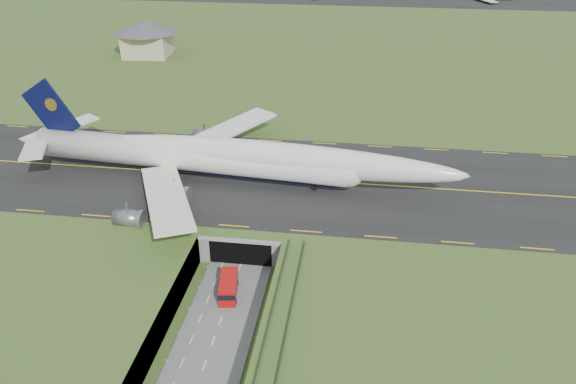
# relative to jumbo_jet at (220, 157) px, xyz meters

# --- Properties ---
(ground) EXTENTS (900.00, 900.00, 0.00)m
(ground) POSITION_rel_jumbo_jet_xyz_m (9.13, -30.41, -11.76)
(ground) COLOR #486227
(ground) RESTS_ON ground
(airfield_deck) EXTENTS (800.00, 800.00, 6.00)m
(airfield_deck) POSITION_rel_jumbo_jet_xyz_m (9.13, -30.41, -8.76)
(airfield_deck) COLOR gray
(airfield_deck) RESTS_ON ground
(trench_road) EXTENTS (12.00, 75.00, 0.20)m
(trench_road) POSITION_rel_jumbo_jet_xyz_m (9.13, -37.91, -11.66)
(trench_road) COLOR slate
(trench_road) RESTS_ON ground
(taxiway) EXTENTS (800.00, 44.00, 0.18)m
(taxiway) POSITION_rel_jumbo_jet_xyz_m (9.13, 2.59, -5.67)
(taxiway) COLOR black
(taxiway) RESTS_ON airfield_deck
(tunnel_portal) EXTENTS (17.00, 22.30, 6.00)m
(tunnel_portal) POSITION_rel_jumbo_jet_xyz_m (9.13, -13.70, -8.43)
(tunnel_portal) COLOR gray
(tunnel_portal) RESTS_ON ground
(guideway) EXTENTS (3.00, 53.00, 7.05)m
(guideway) POSITION_rel_jumbo_jet_xyz_m (20.13, -49.52, -6.44)
(guideway) COLOR #A8A8A3
(guideway) RESTS_ON ground
(jumbo_jet) EXTENTS (102.66, 64.35, 21.36)m
(jumbo_jet) POSITION_rel_jumbo_jet_xyz_m (0.00, 0.00, 0.00)
(jumbo_jet) COLOR white
(jumbo_jet) RESTS_ON ground
(shuttle_tram) EXTENTS (4.15, 8.21, 3.19)m
(shuttle_tram) POSITION_rel_jumbo_jet_xyz_m (8.89, -31.36, -10.01)
(shuttle_tram) COLOR #B90E0C
(shuttle_tram) RESTS_ON ground
(service_building) EXTENTS (26.26, 26.26, 13.26)m
(service_building) POSITION_rel_jumbo_jet_xyz_m (-53.65, 100.10, 2.09)
(service_building) COLOR #C5B38E
(service_building) RESTS_ON ground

